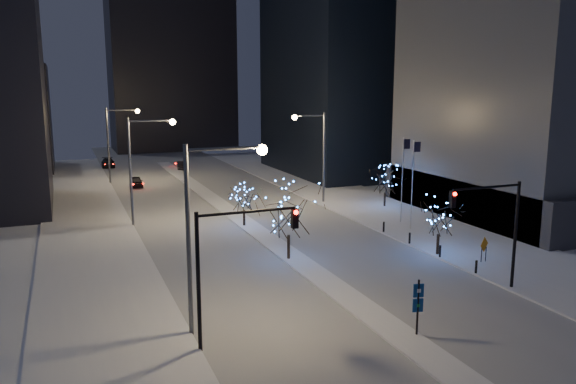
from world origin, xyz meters
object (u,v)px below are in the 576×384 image
wayfinding_sign (418,302)px  holiday_tree_median_far (244,198)px  traffic_signal_east (497,219)px  construction_sign (484,247)px  street_lamp_east (316,146)px  street_lamp_w_mid (142,156)px  holiday_tree_plaza_near (439,218)px  car_near (136,182)px  holiday_tree_plaza_far (385,180)px  holiday_tree_median_near (289,211)px  street_lamp_w_near (208,212)px  street_lamp_w_far (116,135)px  car_mid (182,165)px  car_far (108,163)px  traffic_signal_west (229,254)px

wayfinding_sign → holiday_tree_median_far: bearing=104.6°
traffic_signal_east → construction_sign: (3.51, 4.87, -3.49)m
street_lamp_east → construction_sign: (2.37, -24.14, -5.18)m
street_lamp_w_mid → holiday_tree_plaza_near: (19.44, -18.29, -3.53)m
car_near → holiday_tree_plaza_far: holiday_tree_plaza_far is taller
street_lamp_w_mid → holiday_tree_median_near: size_ratio=1.64×
street_lamp_w_near → street_lamp_w_mid: bearing=90.0°
car_near → traffic_signal_east: bearing=-67.9°
street_lamp_w_near → holiday_tree_median_near: bearing=49.7°
holiday_tree_median_far → street_lamp_w_mid: bearing=154.0°
street_lamp_w_far → holiday_tree_median_far: street_lamp_w_far is taller
holiday_tree_median_near → car_near: bearing=100.3°
traffic_signal_east → street_lamp_w_near: bearing=176.8°
street_lamp_w_far → holiday_tree_median_near: size_ratio=1.64×
street_lamp_east → holiday_tree_plaza_near: size_ratio=2.30×
holiday_tree_median_near → holiday_tree_plaza_near: bearing=-16.4°
street_lamp_w_near → car_mid: (10.44, 59.46, -5.84)m
car_far → construction_sign: (21.45, -62.38, 0.57)m
street_lamp_east → car_near: size_ratio=2.59×
street_lamp_w_near → street_lamp_east: bearing=55.8°
traffic_signal_east → construction_sign: traffic_signal_east is taller
street_lamp_w_mid → car_far: bearing=90.1°
traffic_signal_west → street_lamp_w_mid: bearing=91.1°
street_lamp_w_mid → street_lamp_w_far: size_ratio=1.00×
traffic_signal_west → holiday_tree_median_far: 24.32m
car_mid → wayfinding_sign: wayfinding_sign is taller
street_lamp_w_far → wayfinding_sign: bearing=-79.9°
street_lamp_w_mid → holiday_tree_median_near: street_lamp_w_mid is taller
holiday_tree_median_near → holiday_tree_plaza_near: size_ratio=1.40×
holiday_tree_median_far → construction_sign: bearing=-52.7°
holiday_tree_median_far → car_mid: bearing=87.0°
car_mid → traffic_signal_west: bearing=90.2°
traffic_signal_east → car_mid: 61.06m
car_near → holiday_tree_median_near: holiday_tree_median_near is taller
traffic_signal_west → car_near: (1.36, 48.18, -4.10)m
street_lamp_w_near → wayfinding_sign: 11.70m
traffic_signal_west → car_mid: bearing=80.8°
traffic_signal_west → traffic_signal_east: bearing=3.3°
traffic_signal_east → holiday_tree_plaza_far: (7.15, 24.43, -1.75)m
street_lamp_w_near → construction_sign: (21.39, 3.86, -5.23)m
holiday_tree_plaza_far → street_lamp_w_mid: bearing=176.4°
car_far → holiday_tree_plaza_near: (19.50, -59.54, 2.27)m
holiday_tree_plaza_near → traffic_signal_west: bearing=-155.3°
holiday_tree_plaza_near → street_lamp_w_far: bearing=114.2°
traffic_signal_east → wayfinding_sign: traffic_signal_east is taller
street_lamp_w_far → traffic_signal_east: street_lamp_w_far is taller
street_lamp_east → holiday_tree_plaza_near: bearing=-88.9°
holiday_tree_median_far → holiday_tree_plaza_near: 17.95m
street_lamp_w_mid → holiday_tree_plaza_far: street_lamp_w_mid is taller
traffic_signal_west → car_far: (-0.56, 68.25, -4.06)m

